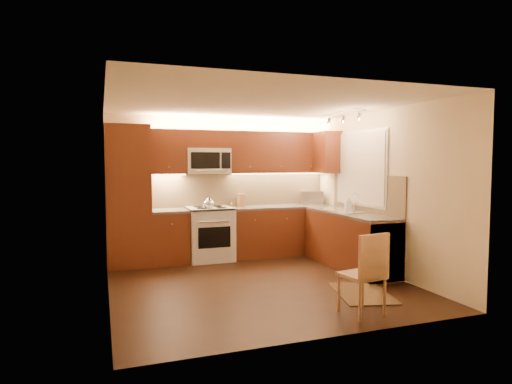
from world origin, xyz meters
name	(u,v)px	position (x,y,z in m)	size (l,w,h in m)	color
floor	(259,284)	(0.00, 0.00, 0.00)	(4.00, 4.00, 0.01)	black
ceiling	(259,104)	(0.00, 0.00, 2.50)	(4.00, 4.00, 0.01)	beige
wall_back	(221,187)	(0.00, 2.00, 1.25)	(4.00, 0.01, 2.50)	beige
wall_front	(331,210)	(0.00, -2.00, 1.25)	(4.00, 0.01, 2.50)	beige
wall_left	(107,199)	(-2.00, 0.00, 1.25)	(0.01, 4.00, 2.50)	beige
wall_right	(381,192)	(2.00, 0.00, 1.25)	(0.01, 4.00, 2.50)	beige
pantry	(128,196)	(-1.65, 1.70, 1.15)	(0.70, 0.60, 2.30)	#4F2810
base_cab_back_left	(170,238)	(-0.99, 1.70, 0.43)	(0.62, 0.60, 0.86)	#4F2810
counter_back_left	(169,211)	(-0.99, 1.70, 0.88)	(0.62, 0.60, 0.04)	#3A3734
base_cab_back_right	(281,231)	(1.04, 1.70, 0.43)	(1.92, 0.60, 0.86)	#4F2810
counter_back_right	(281,207)	(1.04, 1.70, 0.88)	(1.92, 0.60, 0.04)	#3A3734
base_cab_right	(350,241)	(1.70, 0.40, 0.43)	(0.60, 2.00, 0.86)	#4F2810
counter_right	(350,213)	(1.70, 0.40, 0.88)	(0.60, 2.00, 0.04)	#3A3734
dishwasher	(375,249)	(1.70, -0.30, 0.43)	(0.58, 0.60, 0.84)	silver
backsplash_back	(240,189)	(0.35, 1.99, 1.20)	(3.30, 0.02, 0.60)	tan
backsplash_right	(366,193)	(1.99, 0.40, 1.20)	(0.02, 2.00, 0.60)	tan
upper_cab_back_left	(167,152)	(-0.99, 1.82, 1.88)	(0.62, 0.35, 0.75)	#4F2810
upper_cab_back_right	(278,153)	(1.04, 1.82, 1.88)	(1.92, 0.35, 0.75)	#4F2810
upper_cab_bridge	(207,139)	(-0.30, 1.82, 2.09)	(0.76, 0.35, 0.31)	#4F2810
upper_cab_right_corner	(327,152)	(1.82, 1.40, 1.88)	(0.35, 0.50, 0.75)	#4F2810
stove	(210,234)	(-0.30, 1.68, 0.46)	(0.76, 0.65, 0.92)	silver
microwave	(208,161)	(-0.30, 1.81, 1.72)	(0.76, 0.38, 0.44)	silver
window_frame	(361,168)	(1.99, 0.55, 1.60)	(0.03, 1.44, 1.24)	silver
window_blinds	(360,168)	(1.97, 0.55, 1.60)	(0.02, 1.36, 1.16)	silver
sink	(345,207)	(1.70, 0.55, 0.98)	(0.52, 0.86, 0.15)	silver
faucet	(355,202)	(1.88, 0.55, 1.05)	(0.20, 0.04, 0.30)	silver
track_light_bar	(343,114)	(1.55, 0.40, 2.46)	(0.04, 1.20, 0.03)	silver
kettle	(209,202)	(-0.36, 1.50, 1.03)	(0.19, 0.19, 0.22)	silver
toaster_oven	(311,197)	(1.72, 1.82, 1.03)	(0.42, 0.31, 0.25)	silver
knife_block	(241,200)	(0.32, 1.83, 1.01)	(0.10, 0.17, 0.23)	#A9704C
spice_jar_a	(231,204)	(0.14, 1.84, 0.94)	(0.04, 0.04, 0.09)	silver
spice_jar_b	(243,203)	(0.38, 1.90, 0.95)	(0.04, 0.04, 0.09)	brown
spice_jar_c	(240,204)	(0.30, 1.84, 0.95)	(0.04, 0.04, 0.10)	silver
spice_jar_d	(234,203)	(0.22, 1.94, 0.95)	(0.05, 0.05, 0.11)	olive
soap_bottle	(348,203)	(1.87, 0.74, 1.01)	(0.10, 0.10, 0.22)	silver
rug	(363,293)	(1.10, -0.90, 0.01)	(0.65, 0.97, 0.01)	black
dining_chair	(362,273)	(0.66, -1.54, 0.47)	(0.41, 0.41, 0.93)	#A9704C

